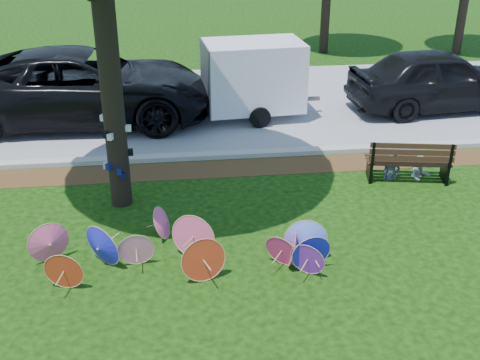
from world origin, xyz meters
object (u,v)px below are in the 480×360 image
(black_van, at_px, (84,86))
(person_right, at_px, (422,157))
(dark_pickup, at_px, (439,79))
(cargo_trailer, at_px, (253,75))
(park_bench, at_px, (408,159))
(person_left, at_px, (393,153))
(parasol_pile, at_px, (203,246))

(black_van, relative_size, person_right, 7.10)
(dark_pickup, xyz_separation_m, cargo_trailer, (-5.64, -0.09, 0.33))
(dark_pickup, bearing_deg, person_right, 148.42)
(person_right, bearing_deg, park_bench, -172.95)
(park_bench, height_order, person_right, person_right)
(cargo_trailer, relative_size, person_right, 2.63)
(black_van, distance_m, person_right, 9.44)
(person_right, bearing_deg, person_left, 178.92)
(parasol_pile, height_order, person_left, person_left)
(parasol_pile, bearing_deg, dark_pickup, 45.32)
(cargo_trailer, height_order, park_bench, cargo_trailer)
(dark_pickup, relative_size, cargo_trailer, 1.98)
(dark_pickup, distance_m, person_left, 5.52)
(person_right, bearing_deg, black_van, 148.50)
(black_van, bearing_deg, cargo_trailer, -91.02)
(dark_pickup, relative_size, person_left, 4.17)
(person_left, bearing_deg, cargo_trailer, 105.36)
(black_van, bearing_deg, person_right, -118.38)
(dark_pickup, height_order, person_left, dark_pickup)
(black_van, bearing_deg, parasol_pile, -157.57)
(dark_pickup, distance_m, cargo_trailer, 5.65)
(parasol_pile, relative_size, cargo_trailer, 1.96)
(park_bench, bearing_deg, dark_pickup, 70.27)
(parasol_pile, xyz_separation_m, black_van, (-2.91, 7.82, 0.66))
(parasol_pile, xyz_separation_m, person_right, (5.23, 3.04, 0.15))
(park_bench, xyz_separation_m, person_left, (-0.35, 0.05, 0.15))
(parasol_pile, height_order, dark_pickup, dark_pickup)
(person_left, distance_m, person_right, 0.71)
(park_bench, bearing_deg, person_left, -177.90)
(parasol_pile, xyz_separation_m, dark_pickup, (7.56, 7.65, 0.55))
(cargo_trailer, height_order, person_right, cargo_trailer)
(person_left, relative_size, person_right, 1.25)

